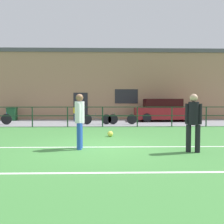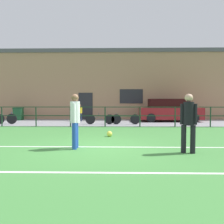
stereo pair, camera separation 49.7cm
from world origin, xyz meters
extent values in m
cube|color=#42843D|center=(0.00, 0.00, -0.02)|extent=(60.00, 44.00, 0.04)
cube|color=white|center=(0.00, 0.03, 0.00)|extent=(36.00, 0.11, 0.00)
cube|color=white|center=(0.00, -2.72, 0.00)|extent=(36.00, 0.11, 0.00)
cube|color=gray|center=(0.00, 8.50, 0.01)|extent=(48.00, 5.00, 0.02)
cylinder|color=#193823|center=(-4.00, 6.00, 0.57)|extent=(0.07, 0.07, 1.15)
cylinder|color=#193823|center=(-2.00, 6.00, 0.57)|extent=(0.07, 0.07, 1.15)
cylinder|color=#193823|center=(0.00, 6.00, 0.57)|extent=(0.07, 0.07, 1.15)
cylinder|color=#193823|center=(2.00, 6.00, 0.57)|extent=(0.07, 0.07, 1.15)
cylinder|color=#193823|center=(4.00, 6.00, 0.57)|extent=(0.07, 0.07, 1.15)
cylinder|color=#193823|center=(6.00, 6.00, 0.57)|extent=(0.07, 0.07, 1.15)
cube|color=#193823|center=(0.00, 6.00, 1.13)|extent=(36.00, 0.04, 0.04)
cube|color=#193823|center=(0.00, 6.00, 0.63)|extent=(36.00, 0.04, 0.04)
cube|color=#A37A5B|center=(0.00, 12.20, 2.62)|extent=(28.00, 2.40, 5.24)
cube|color=#232328|center=(-1.79, 10.98, 1.05)|extent=(1.10, 0.04, 2.10)
cube|color=#232328|center=(1.78, 10.98, 1.82)|extent=(1.80, 0.04, 1.10)
cube|color=#4C4C51|center=(0.00, 12.20, 5.39)|extent=(28.00, 2.56, 0.30)
cylinder|color=black|center=(2.63, -0.75, 0.40)|extent=(0.15, 0.15, 0.81)
cylinder|color=black|center=(2.87, -0.83, 0.40)|extent=(0.15, 0.15, 0.81)
cylinder|color=black|center=(2.75, -0.79, 1.14)|extent=(0.30, 0.30, 0.67)
sphere|color=tan|center=(2.75, -0.79, 1.59)|extent=(0.23, 0.23, 0.23)
cylinder|color=black|center=(2.57, -0.73, 1.12)|extent=(0.11, 0.11, 0.60)
cylinder|color=black|center=(2.92, -0.84, 1.12)|extent=(0.11, 0.11, 0.60)
cylinder|color=blue|center=(-0.62, -0.35, 0.41)|extent=(0.15, 0.15, 0.81)
cylinder|color=blue|center=(-0.61, -0.09, 0.41)|extent=(0.15, 0.15, 0.81)
cylinder|color=white|center=(-0.61, -0.22, 1.15)|extent=(0.30, 0.30, 0.67)
sphere|color=brown|center=(-0.61, -0.22, 1.60)|extent=(0.23, 0.23, 0.23)
cylinder|color=white|center=(-0.62, -0.40, 1.13)|extent=(0.11, 0.11, 0.60)
cylinder|color=white|center=(-0.61, -0.04, 1.13)|extent=(0.11, 0.11, 0.60)
sphere|color=#E5E04C|center=(0.38, 2.25, 0.12)|extent=(0.23, 0.23, 0.23)
cylinder|color=#232D4C|center=(-1.88, 9.25, 0.30)|extent=(0.10, 0.10, 0.57)
cylinder|color=#232D4C|center=(-2.04, 9.19, 0.30)|extent=(0.10, 0.10, 0.57)
cylinder|color=gold|center=(-1.96, 9.22, 0.82)|extent=(0.21, 0.21, 0.47)
sphere|color=brown|center=(-1.96, 9.22, 1.13)|extent=(0.16, 0.16, 0.16)
cylinder|color=gold|center=(-1.84, 9.27, 0.81)|extent=(0.07, 0.07, 0.42)
cylinder|color=gold|center=(-2.08, 9.17, 0.81)|extent=(0.07, 0.07, 0.42)
cube|color=maroon|center=(4.46, 9.39, 0.59)|extent=(4.32, 1.72, 0.81)
cube|color=black|center=(4.24, 9.39, 1.31)|extent=(2.59, 1.44, 0.62)
cylinder|color=black|center=(2.99, 8.57, 0.32)|extent=(0.60, 0.18, 0.60)
cylinder|color=black|center=(5.93, 8.57, 0.32)|extent=(0.60, 0.18, 0.60)
cylinder|color=black|center=(2.99, 10.22, 0.32)|extent=(0.60, 0.18, 0.60)
cylinder|color=black|center=(5.93, 10.22, 0.32)|extent=(0.60, 0.18, 0.60)
cylinder|color=black|center=(-5.96, 7.20, 0.35)|extent=(0.66, 0.04, 0.66)
cylinder|color=#234C99|center=(-5.96, 7.20, 0.63)|extent=(0.03, 0.03, 0.28)
cylinder|color=black|center=(-0.99, 7.20, 0.33)|extent=(0.62, 0.04, 0.62)
cylinder|color=black|center=(0.63, 7.20, 0.33)|extent=(0.62, 0.04, 0.62)
cube|color=#4C5156|center=(-0.18, 7.20, 0.53)|extent=(1.27, 0.04, 0.04)
cube|color=#4C5156|center=(-0.59, 7.20, 0.43)|extent=(0.79, 0.03, 0.23)
cylinder|color=#4C5156|center=(-0.46, 7.20, 0.63)|extent=(0.03, 0.03, 0.20)
cylinder|color=#4C5156|center=(0.63, 7.20, 0.60)|extent=(0.03, 0.03, 0.28)
cylinder|color=black|center=(0.22, 7.20, 0.33)|extent=(0.62, 0.04, 0.62)
cylinder|color=black|center=(1.81, 7.20, 0.33)|extent=(0.62, 0.04, 0.62)
cube|color=#1E6633|center=(1.01, 7.20, 0.53)|extent=(1.24, 0.04, 0.04)
cube|color=#1E6633|center=(0.62, 7.20, 0.43)|extent=(0.78, 0.03, 0.23)
cylinder|color=#1E6633|center=(0.74, 7.20, 0.63)|extent=(0.03, 0.03, 0.20)
cylinder|color=#1E6633|center=(1.81, 7.20, 0.60)|extent=(0.03, 0.03, 0.28)
cube|color=#194C28|center=(-6.76, 10.10, 0.45)|extent=(0.63, 0.53, 0.87)
cube|color=#143D20|center=(-6.76, 10.10, 0.93)|extent=(0.66, 0.56, 0.08)
camera|label=1|loc=(0.22, -7.63, 1.52)|focal=38.24mm
camera|label=2|loc=(0.72, -7.63, 1.52)|focal=38.24mm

